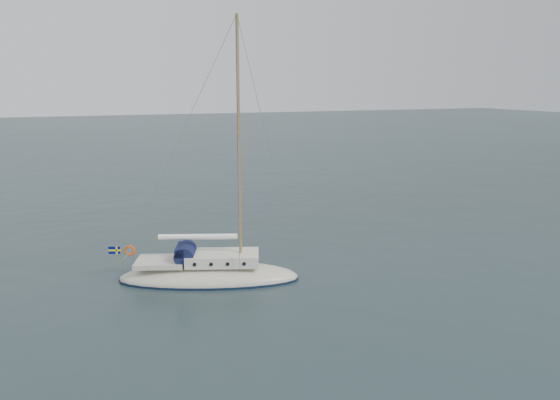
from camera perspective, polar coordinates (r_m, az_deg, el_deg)
name	(u,v)px	position (r m, az deg, el deg)	size (l,w,h in m)	color
ground	(266,271)	(27.37, -1.44, -7.39)	(300.00, 300.00, 0.00)	black
sailboat	(209,261)	(25.96, -7.45, -6.36)	(8.86, 2.66, 12.62)	beige
dinghy	(167,263)	(28.52, -11.75, -6.51)	(2.44, 1.10, 0.35)	#54545A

